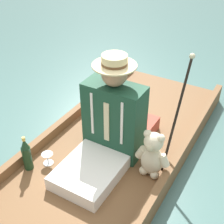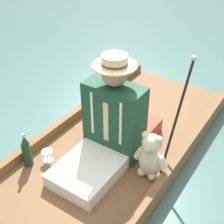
{
  "view_description": "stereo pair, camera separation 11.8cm",
  "coord_description": "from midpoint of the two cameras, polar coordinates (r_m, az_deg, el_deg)",
  "views": [
    {
      "loc": [
        -1.01,
        1.47,
        1.84
      ],
      "look_at": [
        -0.03,
        -0.22,
        0.5
      ],
      "focal_mm": 50.0,
      "sensor_mm": 36.0,
      "label": 1
    },
    {
      "loc": [
        -1.11,
        1.41,
        1.84
      ],
      "look_at": [
        -0.03,
        -0.22,
        0.5
      ],
      "focal_mm": 50.0,
      "sensor_mm": 36.0,
      "label": 2
    }
  ],
  "objects": [
    {
      "name": "teddy_bear",
      "position": [
        2.32,
        5.91,
        -7.85
      ],
      "size": [
        0.28,
        0.16,
        0.39
      ],
      "color": "beige",
      "rests_on": "punt_boat"
    },
    {
      "name": "ground_plane",
      "position": [
        2.57,
        -4.33,
        -11.61
      ],
      "size": [
        16.0,
        16.0,
        0.0
      ],
      "primitive_type": "plane",
      "color": "#476B66"
    },
    {
      "name": "wine_glass",
      "position": [
        2.53,
        -13.03,
        -8.01
      ],
      "size": [
        0.09,
        0.09,
        0.1
      ],
      "color": "silver",
      "rests_on": "punt_boat"
    },
    {
      "name": "champagne_bottle",
      "position": [
        2.49,
        -16.69,
        -7.43
      ],
      "size": [
        0.07,
        0.07,
        0.3
      ],
      "color": "#19381E",
      "rests_on": "punt_boat"
    },
    {
      "name": "seated_person",
      "position": [
        2.39,
        -2.08,
        -2.71
      ],
      "size": [
        0.47,
        0.79,
        0.86
      ],
      "rotation": [
        0.0,
        0.0,
        0.01
      ],
      "color": "white",
      "rests_on": "punt_boat"
    },
    {
      "name": "walking_cane",
      "position": [
        2.35,
        10.83,
        1.39
      ],
      "size": [
        0.04,
        0.4,
        0.84
      ],
      "color": "black",
      "rests_on": "punt_boat"
    },
    {
      "name": "punt_boat",
      "position": [
        2.52,
        -4.38,
        -10.67
      ],
      "size": [
        1.13,
        3.3,
        0.19
      ],
      "color": "brown",
      "rests_on": "ground_plane"
    },
    {
      "name": "seat_cushion",
      "position": [
        2.81,
        1.67,
        -2.25
      ],
      "size": [
        0.48,
        0.34,
        0.12
      ],
      "color": "#B24738",
      "rests_on": "punt_boat"
    }
  ]
}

